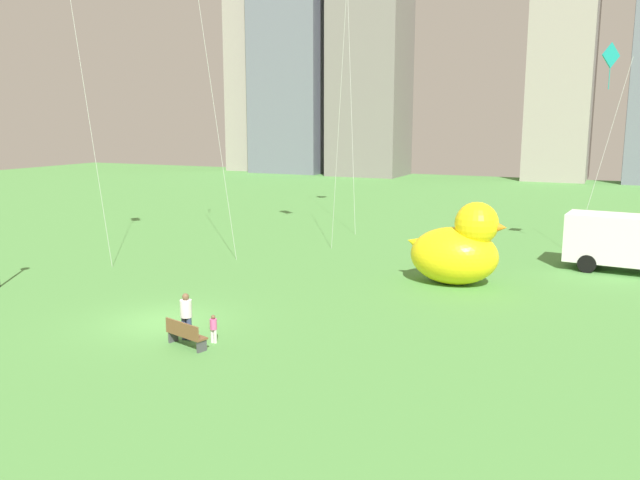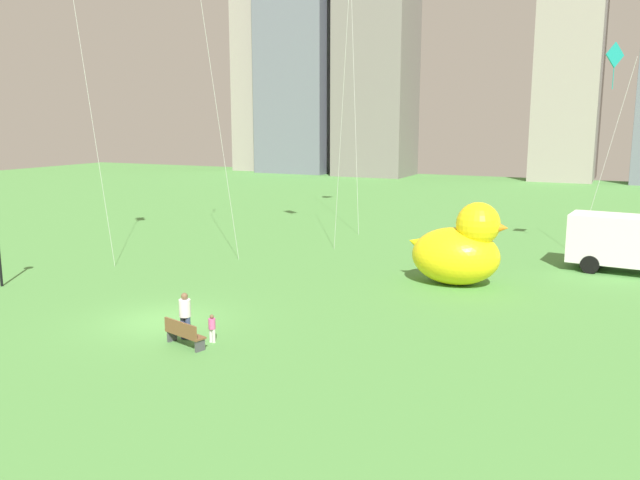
{
  "view_description": "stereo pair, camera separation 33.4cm",
  "coord_description": "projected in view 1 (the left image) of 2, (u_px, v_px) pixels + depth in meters",
  "views": [
    {
      "loc": [
        15.21,
        -18.92,
        7.51
      ],
      "look_at": [
        4.61,
        4.21,
        2.78
      ],
      "focal_mm": 36.4,
      "sensor_mm": 36.0,
      "label": 1
    },
    {
      "loc": [
        15.51,
        -18.78,
        7.51
      ],
      "look_at": [
        4.61,
        4.21,
        2.78
      ],
      "focal_mm": 36.4,
      "sensor_mm": 36.0,
      "label": 2
    }
  ],
  "objects": [
    {
      "name": "ground_plane",
      "position": [
        163.0,
        321.0,
        24.51
      ],
      "size": [
        140.0,
        140.0,
        0.0
      ],
      "primitive_type": "plane",
      "color": "#529345"
    },
    {
      "name": "person_child",
      "position": [
        213.0,
        327.0,
        22.07
      ],
      "size": [
        0.24,
        0.24,
        0.99
      ],
      "color": "silver",
      "rests_on": "ground"
    },
    {
      "name": "park_bench",
      "position": [
        185.0,
        334.0,
        21.65
      ],
      "size": [
        1.73,
        0.89,
        0.9
      ],
      "color": "brown",
      "rests_on": "ground"
    },
    {
      "name": "giant_inflatable_duck",
      "position": [
        458.0,
        249.0,
        29.83
      ],
      "size": [
        4.68,
        3.0,
        3.88
      ],
      "color": "yellow",
      "rests_on": "ground"
    },
    {
      "name": "city_skyline",
      "position": [
        390.0,
        37.0,
        87.55
      ],
      "size": [
        62.58,
        14.93,
        41.69
      ],
      "color": "#9E938C",
      "rests_on": "ground"
    },
    {
      "name": "box_truck",
      "position": [
        624.0,
        244.0,
        32.28
      ],
      "size": [
        5.94,
        2.83,
        2.85
      ],
      "color": "white",
      "rests_on": "ground"
    },
    {
      "name": "person_adult",
      "position": [
        186.0,
        314.0,
        22.34
      ],
      "size": [
        0.41,
        0.41,
        1.65
      ],
      "color": "#38476B",
      "rests_on": "ground"
    },
    {
      "name": "kite_teal",
      "position": [
        610.0,
        65.0,
        33.31
      ],
      "size": [
        2.23,
        1.69,
        11.39
      ],
      "color": "silver",
      "rests_on": "ground"
    }
  ]
}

